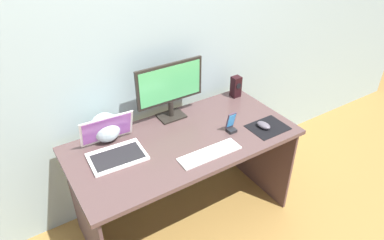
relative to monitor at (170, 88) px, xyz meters
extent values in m
plane|color=olive|center=(-0.06, -0.27, -0.94)|extent=(8.00, 8.00, 0.00)
cube|color=#92ABAD|center=(-0.06, 0.16, 0.31)|extent=(6.00, 0.04, 2.50)
cube|color=#4D3938|center=(-0.06, -0.27, -0.24)|extent=(1.44, 0.70, 0.03)
cube|color=#4A3739|center=(-0.75, -0.27, -0.60)|extent=(0.02, 0.66, 0.68)
cube|color=brown|center=(0.62, -0.27, -0.60)|extent=(0.02, 0.66, 0.68)
cube|color=black|center=(0.00, 0.00, -0.22)|extent=(0.18, 0.14, 0.01)
cylinder|color=black|center=(0.00, 0.00, -0.16)|extent=(0.04, 0.04, 0.11)
cube|color=black|center=(0.00, 0.00, 0.03)|extent=(0.48, 0.02, 0.28)
cube|color=#4CB266|center=(0.00, -0.01, 0.03)|extent=(0.45, 0.00, 0.24)
cube|color=black|center=(0.56, -0.01, -0.15)|extent=(0.07, 0.06, 0.16)
cylinder|color=black|center=(0.56, -0.04, -0.13)|extent=(0.04, 0.00, 0.04)
cube|color=white|center=(-0.49, -0.22, -0.22)|extent=(0.33, 0.24, 0.02)
cube|color=black|center=(-0.49, -0.23, -0.21)|extent=(0.30, 0.18, 0.00)
cube|color=white|center=(-0.48, -0.07, -0.11)|extent=(0.33, 0.10, 0.20)
cube|color=#A559BF|center=(-0.48, -0.08, -0.11)|extent=(0.30, 0.08, 0.18)
sphere|color=silver|center=(-0.47, -0.01, -0.14)|extent=(0.19, 0.19, 0.19)
cube|color=white|center=(-0.01, -0.48, -0.22)|extent=(0.40, 0.12, 0.01)
cube|color=black|center=(0.47, -0.46, -0.23)|extent=(0.25, 0.20, 0.00)
ellipsoid|color=#544F58|center=(0.44, -0.45, -0.21)|extent=(0.07, 0.11, 0.04)
cube|color=black|center=(0.24, -0.37, -0.22)|extent=(0.06, 0.06, 0.02)
cube|color=#3E3141|center=(0.24, -0.35, -0.15)|extent=(0.06, 0.03, 0.12)
cube|color=#338CD8|center=(0.24, -0.36, -0.15)|extent=(0.05, 0.02, 0.10)
camera|label=1|loc=(-0.97, -1.79, 1.06)|focal=32.47mm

